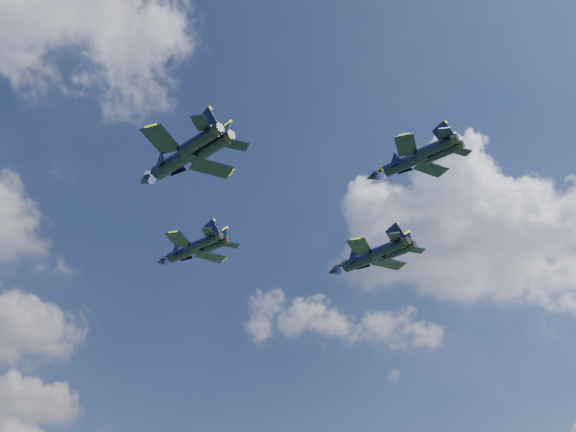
% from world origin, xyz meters
% --- Properties ---
extents(jet_lead, '(11.72, 16.12, 3.81)m').
position_xyz_m(jet_lead, '(-0.54, 28.83, 58.38)').
color(jet_lead, black).
extents(jet_left, '(12.93, 17.34, 4.08)m').
position_xyz_m(jet_left, '(-13.37, 4.17, 56.24)').
color(jet_left, black).
extents(jet_right, '(13.48, 18.08, 4.26)m').
position_xyz_m(jet_right, '(25.32, 15.74, 58.55)').
color(jet_right, black).
extents(jet_slot, '(10.44, 14.22, 3.35)m').
position_xyz_m(jet_slot, '(11.71, -9.68, 57.62)').
color(jet_slot, black).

